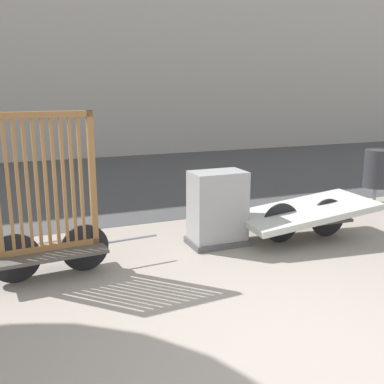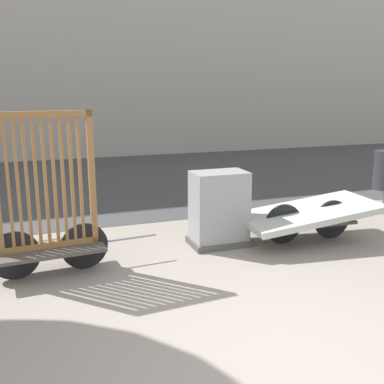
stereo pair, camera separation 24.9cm
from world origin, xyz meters
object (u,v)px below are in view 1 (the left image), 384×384
Objects in this scene: bike_cart_with_bedframe at (49,219)px; trash_bin at (377,169)px; utility_cabinet at (217,211)px; bike_cart_with_mattress at (305,213)px.

trash_bin is at bearing 7.18° from bike_cart_with_bedframe.
utility_cabinet reaches higher than trash_bin.
trash_bin is (3.74, 0.95, 0.19)m from utility_cabinet.
bike_cart_with_bedframe is 1.91× the size of utility_cabinet.
bike_cart_with_mattress is at bearing -12.52° from utility_cabinet.
bike_cart_with_mattress is at bearing -153.55° from trash_bin.
bike_cart_with_mattress is 2.24× the size of trash_bin.
utility_cabinet is at bearing 2.64° from bike_cart_with_bedframe.
trash_bin is (5.98, 1.23, -0.03)m from bike_cart_with_bedframe.
bike_cart_with_bedframe reaches higher than trash_bin.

